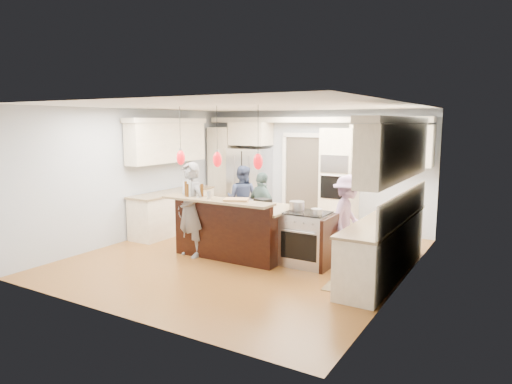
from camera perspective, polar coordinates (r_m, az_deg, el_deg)
ground_plane at (r=8.38m, az=-1.24°, el=-8.11°), size 6.00×6.00×0.00m
room_shell at (r=8.04m, az=-1.28°, el=4.39°), size 5.54×6.04×2.72m
refrigerator at (r=11.19m, az=-0.83°, el=0.88°), size 0.90×0.70×1.80m
oven_column at (r=10.17m, az=10.36°, el=1.38°), size 0.72×0.69×2.30m
back_upper_cabinets at (r=10.82m, az=3.14°, el=4.70°), size 5.30×0.61×2.54m
right_counter_run at (r=7.45m, az=16.18°, el=-2.23°), size 0.64×3.10×2.51m
left_cabinets at (r=10.22m, az=-10.55°, el=0.87°), size 0.64×2.30×2.51m
kitchen_island at (r=8.44m, az=-2.42°, el=-4.58°), size 2.10×1.46×1.12m
island_range at (r=7.86m, az=6.57°, el=-5.86°), size 0.82×0.71×0.92m
pendant_lights at (r=7.76m, az=-4.85°, el=4.09°), size 1.75×0.15×1.03m
person_bar_end at (r=8.33m, az=-8.17°, el=-2.22°), size 0.70×0.54×1.72m
person_far_left at (r=10.10m, az=-1.74°, el=-0.88°), size 0.82×0.70×1.49m
person_far_right at (r=9.08m, az=0.75°, el=-2.08°), size 0.92×0.69×1.45m
person_range_side at (r=8.26m, az=11.37°, el=-3.12°), size 0.60×1.00×1.51m
floor_rug at (r=7.23m, az=12.11°, el=-11.02°), size 0.78×1.08×0.01m
water_bottle at (r=8.16m, az=-8.37°, el=0.45°), size 0.07×0.07×0.29m
beer_bottle_a at (r=8.19m, az=-8.70°, el=0.40°), size 0.09×0.09×0.27m
beer_bottle_b at (r=8.15m, az=-8.55°, el=0.23°), size 0.06×0.06×0.23m
beer_bottle_c at (r=8.11m, az=-6.79°, el=0.22°), size 0.07×0.07×0.23m
drink_can at (r=7.86m, az=-5.90°, el=-0.40°), size 0.07×0.07×0.13m
cutting_board at (r=7.69m, az=-2.48°, el=-0.95°), size 0.49×0.43×0.03m
pot_large at (r=7.93m, az=5.13°, el=-1.70°), size 0.26×0.26×0.15m
pot_small at (r=7.59m, az=7.57°, el=-2.44°), size 0.19×0.19×0.10m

